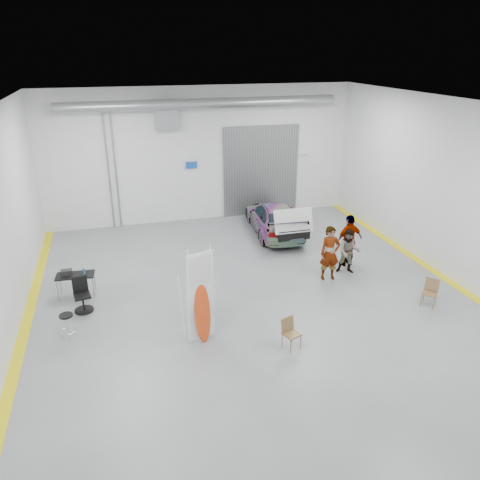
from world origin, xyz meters
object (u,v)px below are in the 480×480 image
object	(u,v)px
folding_chair_far	(428,298)
work_table	(73,275)
sedan_car	(274,218)
person_c	(349,240)
shop_stool	(68,327)
office_chair	(82,296)
person_a	(330,253)
folding_chair_near	(291,339)
person_b	(349,251)
surfboard_display	(199,305)

from	to	relation	value
folding_chair_far	work_table	bearing A→B (deg)	-149.77
sedan_car	folding_chair_far	size ratio (longest dim) A/B	5.27
sedan_car	person_c	bearing A→B (deg)	117.42
shop_stool	office_chair	distance (m)	1.52
sedan_car	person_c	distance (m)	4.10
person_a	shop_stool	bearing A→B (deg)	-164.16
folding_chair_near	office_chair	world-z (taller)	office_chair
person_b	sedan_car	bearing A→B (deg)	130.00
person_c	office_chair	world-z (taller)	person_c
sedan_car	person_c	size ratio (longest dim) A/B	2.38
person_b	folding_chair_far	distance (m)	3.15
folding_chair_near	person_a	bearing A→B (deg)	31.99
work_table	office_chair	xyz separation A→B (m)	(0.29, -1.03, -0.27)
folding_chair_far	work_table	xyz separation A→B (m)	(-10.61, 3.69, 0.47)
person_a	office_chair	size ratio (longest dim) A/B	1.79
person_a	office_chair	distance (m)	8.17
folding_chair_far	office_chair	bearing A→B (deg)	-145.04
person_a	person_c	distance (m)	1.45
folding_chair_far	work_table	distance (m)	11.24
person_c	folding_chair_near	world-z (taller)	person_c
surfboard_display	folding_chair_far	size ratio (longest dim) A/B	3.19
surfboard_display	folding_chair_near	size ratio (longest dim) A/B	3.27
folding_chair_near	folding_chair_far	bearing A→B (deg)	-9.10
person_a	work_table	xyz separation A→B (m)	(-8.44, 1.13, -0.22)
person_c	person_b	bearing A→B (deg)	51.33
sedan_car	person_b	xyz separation A→B (m)	(1.21, -4.39, 0.15)
work_table	sedan_car	bearing A→B (deg)	23.47
sedan_car	person_c	world-z (taller)	person_c
folding_chair_near	work_table	distance (m)	7.32
shop_stool	office_chair	size ratio (longest dim) A/B	0.70
person_c	surfboard_display	size ratio (longest dim) A/B	0.69
folding_chair_far	work_table	world-z (taller)	work_table
folding_chair_far	office_chair	size ratio (longest dim) A/B	0.82
shop_stool	folding_chair_far	bearing A→B (deg)	-6.33
person_a	work_table	world-z (taller)	person_a
person_b	folding_chair_near	distance (m)	5.22
sedan_car	office_chair	world-z (taller)	sedan_car
person_b	folding_chair_far	size ratio (longest dim) A/B	1.88
shop_stool	person_c	bearing A→B (deg)	12.90
sedan_car	work_table	world-z (taller)	sedan_car
person_c	folding_chair_near	size ratio (longest dim) A/B	2.27
folding_chair_far	surfboard_display	bearing A→B (deg)	-131.08
person_c	surfboard_display	xyz separation A→B (m)	(-6.20, -3.34, 0.16)
work_table	folding_chair_far	bearing A→B (deg)	-19.16
sedan_car	folding_chair_near	xyz separation A→B (m)	(-2.41, -8.10, -0.40)
folding_chair_far	sedan_car	bearing A→B (deg)	158.62
shop_stool	work_table	xyz separation A→B (m)	(0.07, 2.50, 0.37)
person_b	shop_stool	bearing A→B (deg)	-145.59
surfboard_display	folding_chair_near	distance (m)	2.62
person_c	surfboard_display	distance (m)	7.05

